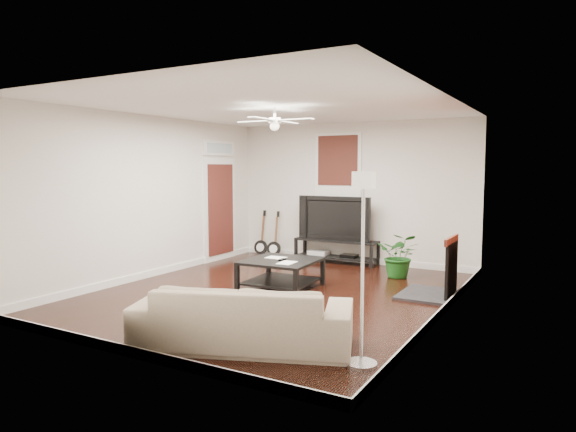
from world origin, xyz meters
name	(u,v)px	position (x,y,z in m)	size (l,w,h in m)	color
room	(275,202)	(0.00, 0.00, 1.40)	(5.01, 6.01, 2.81)	black
brick_accent	(460,203)	(2.49, 1.00, 1.40)	(0.02, 2.20, 2.80)	brown
fireplace	(438,266)	(2.20, 1.00, 0.46)	(0.80, 1.10, 0.92)	black
window_back	(338,165)	(-0.30, 2.97, 1.95)	(1.00, 0.06, 1.30)	#33150E
door_left	(220,200)	(-2.46, 1.90, 1.25)	(0.08, 1.00, 2.50)	white
tv_stand	(336,251)	(-0.23, 2.78, 0.24)	(1.69, 0.45, 0.47)	black
tv	(337,218)	(-0.23, 2.80, 0.91)	(1.52, 0.20, 0.87)	black
coffee_table	(281,274)	(-0.10, 0.36, 0.23)	(1.08, 1.08, 0.45)	black
sofa	(244,315)	(0.90, -2.15, 0.34)	(2.30, 0.90, 0.67)	#C3AD92
floor_lamp	(362,270)	(2.20, -2.05, 0.94)	(0.31, 0.31, 1.88)	silver
potted_plant	(400,255)	(1.31, 2.02, 0.39)	(0.71, 0.61, 0.79)	#185419
guitar_left	(261,233)	(-2.01, 2.75, 0.49)	(0.30, 0.21, 0.98)	black
guitar_right	(274,234)	(-1.66, 2.72, 0.49)	(0.30, 0.21, 0.98)	black
ceiling_fan	(275,121)	(0.00, 0.00, 2.60)	(1.24, 1.24, 0.32)	white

